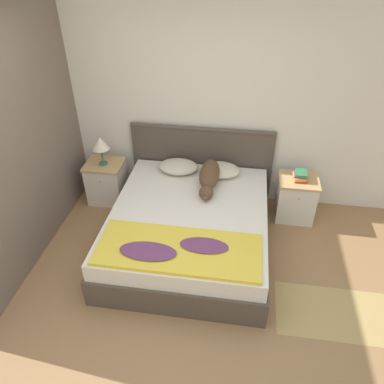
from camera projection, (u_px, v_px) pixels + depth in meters
name	position (u px, v px, depth m)	size (l,w,h in m)	color
ground_plane	(157.00, 319.00, 3.52)	(16.00, 16.00, 0.00)	#997047
wall_back	(191.00, 104.00, 4.50)	(9.00, 0.06, 2.55)	silver
wall_side_left	(30.00, 135.00, 3.81)	(0.06, 3.10, 2.55)	#706056
bed	(189.00, 228.00, 4.19)	(1.73, 1.99, 0.51)	#4C4238
headboard	(201.00, 161.00, 4.86)	(1.81, 0.06, 1.01)	#4C4238
nightstand_left	(107.00, 182.00, 4.91)	(0.47, 0.42, 0.56)	silver
nightstand_right	(296.00, 198.00, 4.61)	(0.47, 0.42, 0.56)	silver
pillow_left	(178.00, 167.00, 4.66)	(0.49, 0.36, 0.13)	beige
pillow_right	(220.00, 170.00, 4.59)	(0.49, 0.36, 0.13)	beige
quilt	(177.00, 249.00, 3.52)	(1.55, 0.62, 0.07)	yellow
dog	(209.00, 176.00, 4.39)	(0.23, 0.81, 0.24)	brown
book_stack	(300.00, 175.00, 4.43)	(0.16, 0.22, 0.11)	#AD2D28
table_lamp	(100.00, 144.00, 4.57)	(0.22, 0.22, 0.38)	#336B4C
rug	(334.00, 313.00, 3.57)	(1.11, 0.63, 0.00)	tan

